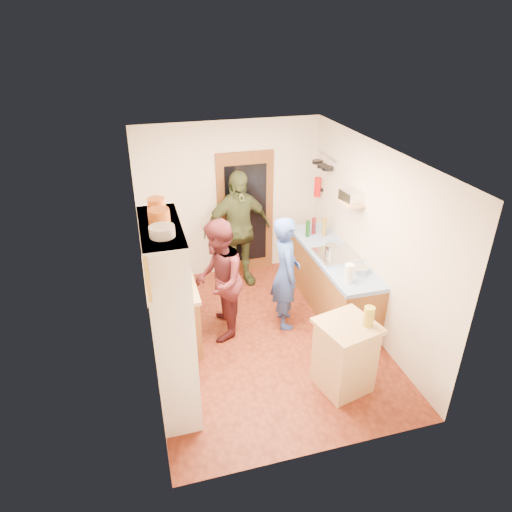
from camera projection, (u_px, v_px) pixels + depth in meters
name	position (u px, v px, depth m)	size (l,w,h in m)	color
floor	(264.00, 337.00, 6.41)	(3.00, 4.00, 0.02)	maroon
ceiling	(266.00, 153.00, 5.19)	(3.00, 4.00, 0.02)	silver
wall_back	(230.00, 200.00, 7.51)	(3.00, 0.02, 2.60)	beige
wall_front	(329.00, 354.00, 4.09)	(3.00, 0.02, 2.60)	beige
wall_left	(144.00, 270.00, 5.44)	(0.02, 4.00, 2.60)	beige
wall_right	(372.00, 241.00, 6.16)	(0.02, 4.00, 2.60)	beige
door_frame	(245.00, 214.00, 7.66)	(0.95, 0.06, 2.10)	brown
door_glass	(246.00, 214.00, 7.63)	(0.70, 0.02, 1.70)	black
hutch_body	(170.00, 319.00, 4.90)	(0.40, 1.20, 2.20)	white
hutch_top_shelf	(160.00, 227.00, 4.40)	(0.40, 1.14, 0.04)	white
plate_stack	(162.00, 231.00, 4.15)	(0.24, 0.24, 0.10)	white
orange_pot_a	(159.00, 217.00, 4.35)	(0.21, 0.21, 0.16)	orange
orange_pot_b	(157.00, 206.00, 4.62)	(0.18, 0.18, 0.16)	orange
left_counter_base	(172.00, 307.00, 6.30)	(0.60, 1.40, 0.85)	brown
left_counter_top	(169.00, 279.00, 6.10)	(0.64, 1.44, 0.05)	tan
toaster	(176.00, 289.00, 5.63)	(0.27, 0.18, 0.20)	white
kettle	(166.00, 278.00, 5.88)	(0.17, 0.17, 0.19)	white
orange_bowl	(173.00, 267.00, 6.26)	(0.18, 0.18, 0.08)	orange
chopping_board	(166.00, 259.00, 6.51)	(0.30, 0.22, 0.03)	tan
right_counter_base	(330.00, 281.00, 6.92)	(0.60, 2.20, 0.84)	brown
right_counter_top	(333.00, 255.00, 6.71)	(0.62, 2.22, 0.06)	#1B51B2
hob	(336.00, 255.00, 6.60)	(0.55, 0.58, 0.04)	silver
pot_on_hob	(332.00, 249.00, 6.60)	(0.19, 0.19, 0.13)	silver
bottle_a	(308.00, 229.00, 7.15)	(0.07, 0.07, 0.27)	#143F14
bottle_b	(314.00, 226.00, 7.25)	(0.07, 0.07, 0.27)	#591419
bottle_c	(324.00, 227.00, 7.17)	(0.08, 0.08, 0.31)	olive
paper_towel	(349.00, 273.00, 5.91)	(0.12, 0.12, 0.26)	white
mixing_bowl	(359.00, 270.00, 6.17)	(0.23, 0.23, 0.09)	silver
island_base	(344.00, 357.00, 5.36)	(0.55, 0.55, 0.86)	tan
island_top	(348.00, 326.00, 5.15)	(0.62, 0.62, 0.05)	tan
cutting_board	(342.00, 324.00, 5.16)	(0.35, 0.28, 0.02)	white
oil_jar	(369.00, 316.00, 5.07)	(0.12, 0.12, 0.24)	#AD9E2D
pan_rail	(327.00, 157.00, 7.10)	(0.02, 0.02, 0.65)	silver
pan_hang_a	(327.00, 168.00, 7.00)	(0.18, 0.18, 0.05)	black
pan_hang_b	(322.00, 166.00, 7.18)	(0.16, 0.16, 0.05)	black
pan_hang_c	(317.00, 162.00, 7.34)	(0.17, 0.17, 0.05)	black
wall_shelf	(350.00, 202.00, 6.32)	(0.26, 0.42, 0.03)	tan
radio	(351.00, 196.00, 6.28)	(0.22, 0.30, 0.15)	silver
ext_bracket	(321.00, 190.00, 7.53)	(0.06, 0.10, 0.04)	black
fire_extinguisher	(318.00, 187.00, 7.49)	(0.11, 0.11, 0.32)	red
picture_frame	(148.00, 279.00, 3.78)	(0.03, 0.25, 0.30)	gold
person_hob	(288.00, 274.00, 6.30)	(0.61, 0.40, 1.66)	#2B4594
person_left	(221.00, 279.00, 6.12)	(0.84, 0.65, 1.72)	#48181D
person_back	(239.00, 230.00, 7.27)	(1.14, 0.47, 1.94)	#323A1F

